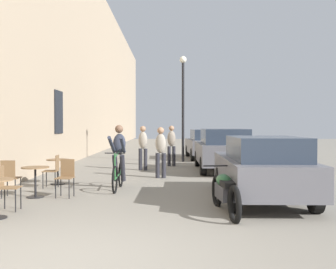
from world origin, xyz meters
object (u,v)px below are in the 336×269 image
(cyclist_on_bicycle, at_px, (119,159))
(parked_car_second, at_px, (223,149))
(cafe_chair_near_toward_street, at_px, (6,185))
(cafe_chair_far_toward_street, at_px, (54,169))
(cafe_chair_mid_toward_wall, at_px, (66,175))
(cafe_table_mid, at_px, (35,175))
(cafe_chair_mid_toward_street, at_px, (10,176))
(parked_car_nearest, at_px, (262,167))
(parked_car_third, at_px, (206,144))
(pedestrian_mid, at_px, (143,145))
(street_lamp, at_px, (183,95))
(pedestrian_near, at_px, (161,149))
(parked_motorcycle, at_px, (225,192))
(pedestrian_far, at_px, (172,143))
(cafe_table_far, at_px, (58,166))

(cyclist_on_bicycle, distance_m, parked_car_second, 5.31)
(cafe_chair_near_toward_street, xyz_separation_m, cafe_chair_far_toward_street, (0.12, 2.82, 0.00))
(cafe_chair_near_toward_street, distance_m, cafe_chair_mid_toward_wall, 1.71)
(cafe_table_mid, height_order, cafe_chair_mid_toward_street, cafe_chair_mid_toward_street)
(parked_car_nearest, distance_m, parked_car_third, 11.07)
(pedestrian_mid, bearing_deg, street_lamp, 64.10)
(pedestrian_mid, bearing_deg, pedestrian_near, -71.82)
(cafe_chair_mid_toward_street, relative_size, parked_car_nearest, 0.22)
(cafe_chair_near_toward_street, bearing_deg, parked_car_nearest, 10.86)
(cafe_chair_near_toward_street, distance_m, cafe_chair_far_toward_street, 2.82)
(parked_car_nearest, bearing_deg, cyclist_on_bicycle, 154.41)
(parked_car_third, relative_size, parked_motorcycle, 1.98)
(street_lamp, bearing_deg, pedestrian_mid, -115.90)
(cyclist_on_bicycle, bearing_deg, cafe_table_mid, -145.61)
(cafe_table_mid, bearing_deg, pedestrian_near, 49.62)
(cafe_chair_near_toward_street, height_order, cafe_chair_mid_toward_wall, same)
(cafe_chair_far_toward_street, relative_size, pedestrian_mid, 0.53)
(pedestrian_near, bearing_deg, parked_motorcycle, -75.07)
(pedestrian_far, height_order, parked_car_second, pedestrian_far)
(cafe_chair_near_toward_street, xyz_separation_m, parked_motorcycle, (4.34, -0.20, -0.11))
(cafe_chair_near_toward_street, relative_size, street_lamp, 0.18)
(pedestrian_far, bearing_deg, parked_car_nearest, -75.27)
(cyclist_on_bicycle, height_order, pedestrian_near, cyclist_on_bicycle)
(cafe_table_far, distance_m, parked_car_nearest, 5.86)
(cyclist_on_bicycle, xyz_separation_m, street_lamp, (2.02, 7.72, 2.30))
(cafe_table_far, xyz_separation_m, parked_motorcycle, (4.29, -3.72, -0.12))
(pedestrian_far, distance_m, street_lamp, 2.92)
(pedestrian_far, xyz_separation_m, parked_car_nearest, (1.97, -7.48, -0.20))
(pedestrian_near, height_order, parked_car_third, pedestrian_near)
(cafe_table_far, height_order, parked_car_second, parked_car_second)
(parked_car_third, bearing_deg, pedestrian_near, -106.55)
(cafe_chair_near_toward_street, distance_m, parked_car_third, 13.15)
(parked_car_second, bearing_deg, cafe_table_mid, -133.99)
(cafe_chair_mid_toward_street, height_order, pedestrian_mid, pedestrian_mid)
(cyclist_on_bicycle, bearing_deg, parked_car_second, 50.78)
(street_lamp, height_order, parked_motorcycle, street_lamp)
(cafe_table_mid, xyz_separation_m, parked_car_nearest, (5.24, -0.41, 0.23))
(cafe_chair_near_toward_street, xyz_separation_m, parked_car_second, (5.27, 6.79, 0.30))
(cafe_table_mid, relative_size, pedestrian_near, 0.44)
(street_lamp, distance_m, parked_car_third, 3.14)
(cafe_chair_far_toward_street, xyz_separation_m, cyclist_on_bicycle, (1.79, -0.15, 0.29))
(pedestrian_mid, bearing_deg, parked_motorcycle, -74.08)
(parked_car_second, xyz_separation_m, parked_car_third, (-0.12, 5.31, -0.04))
(parked_motorcycle, bearing_deg, cafe_chair_near_toward_street, 177.32)
(cafe_table_far, height_order, pedestrian_far, pedestrian_far)
(cafe_table_far, xyz_separation_m, pedestrian_far, (3.33, 4.99, 0.43))
(parked_car_second, xyz_separation_m, parked_motorcycle, (-0.93, -6.99, -0.41))
(cafe_chair_mid_toward_street, distance_m, cyclist_on_bicycle, 2.73)
(cafe_chair_mid_toward_wall, height_order, cyclist_on_bicycle, cyclist_on_bicycle)
(cafe_chair_near_toward_street, distance_m, cyclist_on_bicycle, 3.29)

